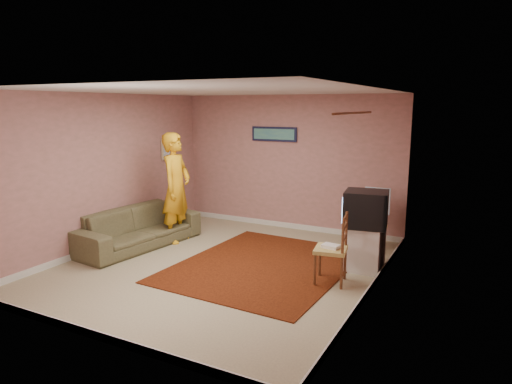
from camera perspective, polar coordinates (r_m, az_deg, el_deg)
The scene contains 26 objects.
ground at distance 7.03m, azimuth -4.31°, elevation -9.20°, with size 5.00×5.00×0.00m, color tan.
wall_back at distance 8.90m, azimuth 4.09°, elevation 3.65°, with size 4.50×0.02×2.60m, color #B57778.
wall_front at distance 4.81m, azimuth -20.43°, elevation -3.10°, with size 4.50×0.02×2.60m, color #B57778.
wall_left at distance 8.11m, azimuth -18.10°, elevation 2.45°, with size 0.02×5.00×2.60m, color #B57778.
wall_right at distance 5.85m, azimuth 14.61°, elevation -0.40°, with size 0.02×5.00×2.60m, color #B57778.
ceiling at distance 6.61m, azimuth -4.63°, elevation 12.49°, with size 4.50×5.00×0.02m, color silver.
baseboard_back at distance 9.13m, azimuth 3.96°, elevation -4.17°, with size 4.50×0.02×0.10m, color silver.
baseboard_front at distance 5.24m, azimuth -19.42°, elevation -16.48°, with size 4.50×0.02×0.10m, color silver.
baseboard_left at distance 8.36m, azimuth -17.56°, elevation -6.05°, with size 0.02×5.00×0.10m, color silver.
baseboard_right at distance 6.20m, azimuth 13.96°, elevation -11.79°, with size 0.02×5.00×0.10m, color silver.
window at distance 4.96m, azimuth 12.26°, elevation -0.48°, with size 0.01×1.10×1.50m, color black.
curtain_sheer at distance 4.86m, azimuth 11.54°, elevation -3.08°, with size 0.01×0.75×2.10m, color white.
curtain_floral at distance 5.53m, azimuth 13.41°, elevation -1.50°, with size 0.01×0.35×2.10m, color beige.
curtain_rod at distance 4.88m, azimuth 12.17°, elevation 9.63°, with size 0.02×0.02×1.40m, color brown.
picture_back at distance 8.94m, azimuth 2.28°, elevation 7.25°, with size 0.95×0.04×0.28m.
picture_left at distance 9.24m, azimuth -10.95°, elevation 5.31°, with size 0.04×0.38×0.42m.
area_rug at distance 7.02m, azimuth 1.01°, elevation -9.12°, with size 2.39×2.98×0.02m, color black.
tv_cabinet at distance 6.94m, azimuth 13.38°, elevation -6.86°, with size 0.52×0.47×0.66m, color silver.
crt_tv at distance 6.78m, azimuth 13.55°, elevation -2.06°, with size 0.69×0.63×0.53m.
chair_a at distance 7.85m, azimuth 14.54°, elevation -2.72°, with size 0.53×0.51×0.55m.
dvd_player at distance 7.86m, azimuth 14.51°, elevation -3.21°, with size 0.37×0.27×0.06m, color #A1A1A6.
blue_throw at distance 7.99m, azimuth 14.92°, elevation -1.06°, with size 0.42×0.05×0.45m, color #9BD8FF.
chair_b at distance 6.28m, azimuth 9.36°, elevation -6.06°, with size 0.49×0.50×0.53m.
game_console at distance 6.30m, azimuth 9.34°, elevation -6.70°, with size 0.22×0.16×0.05m, color white.
sofa at distance 8.12m, azimuth -14.54°, elevation -4.34°, with size 2.26×0.88×0.66m, color brown.
person at distance 8.16m, azimuth -9.94°, elevation 0.54°, with size 0.71×0.46×1.94m, color gold.
Camera 1 is at (3.51, -5.60, 2.39)m, focal length 32.00 mm.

